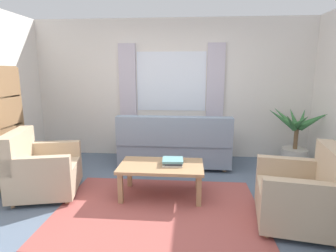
{
  "coord_description": "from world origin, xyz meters",
  "views": [
    {
      "loc": [
        0.37,
        -3.01,
        1.65
      ],
      "look_at": [
        0.06,
        0.7,
        0.9
      ],
      "focal_mm": 29.16,
      "sensor_mm": 36.0,
      "label": 1
    }
  ],
  "objects_px": {
    "armchair_left": "(41,169)",
    "armchair_right": "(304,195)",
    "coffee_table": "(161,169)",
    "couch": "(175,145)",
    "potted_plant": "(296,142)",
    "book_stack_on_table": "(173,162)"
  },
  "relations": [
    {
      "from": "armchair_left",
      "to": "coffee_table",
      "type": "bearing_deg",
      "value": -100.22
    },
    {
      "from": "couch",
      "to": "potted_plant",
      "type": "relative_size",
      "value": 1.76
    },
    {
      "from": "book_stack_on_table",
      "to": "potted_plant",
      "type": "xyz_separation_m",
      "value": [
        2.03,
        1.28,
        -0.03
      ]
    },
    {
      "from": "book_stack_on_table",
      "to": "couch",
      "type": "bearing_deg",
      "value": 92.35
    },
    {
      "from": "armchair_right",
      "to": "coffee_table",
      "type": "xyz_separation_m",
      "value": [
        -1.59,
        0.58,
        0.03
      ]
    },
    {
      "from": "couch",
      "to": "armchair_left",
      "type": "bearing_deg",
      "value": 36.84
    },
    {
      "from": "armchair_left",
      "to": "book_stack_on_table",
      "type": "relative_size",
      "value": 3.36
    },
    {
      "from": "book_stack_on_table",
      "to": "potted_plant",
      "type": "bearing_deg",
      "value": 32.17
    },
    {
      "from": "couch",
      "to": "armchair_left",
      "type": "xyz_separation_m",
      "value": [
        -1.72,
        -1.29,
        -0.01
      ]
    },
    {
      "from": "couch",
      "to": "coffee_table",
      "type": "relative_size",
      "value": 1.73
    },
    {
      "from": "couch",
      "to": "coffee_table",
      "type": "height_order",
      "value": "couch"
    },
    {
      "from": "armchair_left",
      "to": "potted_plant",
      "type": "distance_m",
      "value": 4.05
    },
    {
      "from": "coffee_table",
      "to": "armchair_left",
      "type": "bearing_deg",
      "value": -176.99
    },
    {
      "from": "armchair_right",
      "to": "armchair_left",
      "type": "bearing_deg",
      "value": -89.01
    },
    {
      "from": "armchair_left",
      "to": "coffee_table",
      "type": "height_order",
      "value": "armchair_left"
    },
    {
      "from": "armchair_left",
      "to": "armchair_right",
      "type": "height_order",
      "value": "same"
    },
    {
      "from": "potted_plant",
      "to": "book_stack_on_table",
      "type": "bearing_deg",
      "value": -147.83
    },
    {
      "from": "armchair_left",
      "to": "couch",
      "type": "bearing_deg",
      "value": -66.39
    },
    {
      "from": "couch",
      "to": "potted_plant",
      "type": "bearing_deg",
      "value": -177.24
    },
    {
      "from": "coffee_table",
      "to": "potted_plant",
      "type": "relative_size",
      "value": 1.02
    },
    {
      "from": "armchair_left",
      "to": "potted_plant",
      "type": "height_order",
      "value": "potted_plant"
    },
    {
      "from": "armchair_left",
      "to": "potted_plant",
      "type": "xyz_separation_m",
      "value": [
        3.8,
        1.39,
        0.1
      ]
    }
  ]
}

